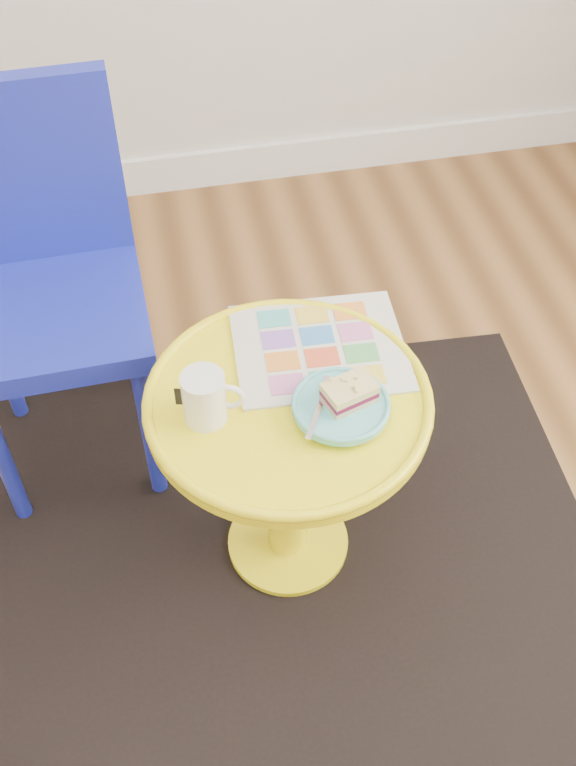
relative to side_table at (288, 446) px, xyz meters
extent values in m
cube|color=white|center=(-0.54, 1.35, -0.28)|extent=(4.00, 0.02, 0.12)
cube|color=black|center=(0.00, 0.00, -0.34)|extent=(1.36, 1.17, 0.01)
cylinder|color=yellow|center=(0.00, 0.00, -0.33)|extent=(0.25, 0.25, 0.02)
cylinder|color=yellow|center=(0.00, 0.00, -0.11)|extent=(0.08, 0.08, 0.43)
cylinder|color=yellow|center=(0.00, 0.00, 0.12)|extent=(0.50, 0.50, 0.03)
cylinder|color=#1A24A9|center=(-0.55, 0.20, -0.15)|extent=(0.04, 0.04, 0.39)
cylinder|color=#1A24A9|center=(-0.25, 0.21, -0.15)|extent=(0.04, 0.04, 0.39)
cylinder|color=#1A24A9|center=(-0.56, 0.50, -0.15)|extent=(0.04, 0.04, 0.39)
cylinder|color=#1A24A9|center=(-0.26, 0.50, -0.15)|extent=(0.04, 0.04, 0.39)
cube|color=#1A24A9|center=(-0.41, 0.35, 0.09)|extent=(0.38, 0.38, 0.05)
cube|color=#1A24A9|center=(-0.41, 0.52, 0.31)|extent=(0.37, 0.05, 0.39)
cube|color=silver|center=(0.08, 0.11, 0.14)|extent=(0.33, 0.28, 0.01)
cylinder|color=white|center=(-0.14, -0.01, 0.18)|extent=(0.07, 0.07, 0.10)
torus|color=white|center=(-0.10, -0.02, 0.19)|extent=(0.06, 0.03, 0.06)
cylinder|color=#D1B78C|center=(-0.14, -0.01, 0.23)|extent=(0.07, 0.07, 0.01)
cylinder|color=#60C8CB|center=(0.08, -0.05, 0.14)|extent=(0.06, 0.06, 0.01)
cylinder|color=#60C8CB|center=(0.08, -0.05, 0.15)|extent=(0.17, 0.17, 0.01)
cube|color=#D3BC8C|center=(0.10, -0.05, 0.16)|extent=(0.10, 0.08, 0.01)
cube|color=maroon|center=(0.10, -0.05, 0.17)|extent=(0.10, 0.08, 0.01)
cube|color=#EADB8C|center=(0.10, -0.05, 0.19)|extent=(0.10, 0.08, 0.02)
cube|color=silver|center=(0.04, -0.07, 0.16)|extent=(0.06, 0.11, 0.00)
cube|color=silver|center=(0.07, 0.00, 0.16)|extent=(0.03, 0.04, 0.00)
camera|label=1|loc=(-0.20, -0.95, 1.24)|focal=40.00mm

